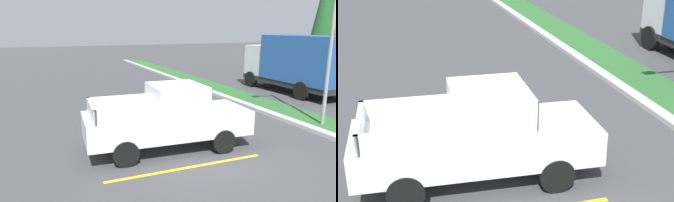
{
  "view_description": "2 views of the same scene",
  "coord_description": "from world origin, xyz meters",
  "views": [
    {
      "loc": [
        8.51,
        -4.55,
        3.87
      ],
      "look_at": [
        -1.45,
        -0.46,
        1.38
      ],
      "focal_mm": 34.29,
      "sensor_mm": 36.0,
      "label": 1
    },
    {
      "loc": [
        8.34,
        -2.66,
        5.5
      ],
      "look_at": [
        -1.36,
        0.05,
        1.44
      ],
      "focal_mm": 50.42,
      "sensor_mm": 36.0,
      "label": 2
    }
  ],
  "objects": [
    {
      "name": "ground_plane",
      "position": [
        0.0,
        0.0,
        0.0
      ],
      "size": [
        120.0,
        120.0,
        0.0
      ],
      "primitive_type": "plane",
      "color": "#424244"
    },
    {
      "name": "pickup_truck_main",
      "position": [
        -0.57,
        -0.79,
        1.04
      ],
      "size": [
        2.19,
        5.33,
        2.1
      ],
      "color": "black",
      "rests_on": "ground"
    },
    {
      "name": "parking_line_near",
      "position": [
        -2.13,
        -0.84,
        0.0
      ],
      "size": [
        0.12,
        4.8,
        0.01
      ],
      "primitive_type": "cube",
      "color": "yellow",
      "rests_on": "ground"
    },
    {
      "name": "parking_line_far",
      "position": [
        0.97,
        -0.84,
        0.0
      ],
      "size": [
        0.12,
        4.8,
        0.01
      ],
      "primitive_type": "cube",
      "color": "yellow",
      "rests_on": "ground"
    },
    {
      "name": "curb_strip",
      "position": [
        0.0,
        5.0,
        0.07
      ],
      "size": [
        56.0,
        0.4,
        0.15
      ],
      "primitive_type": "cube",
      "color": "#B2B2AD",
      "rests_on": "ground"
    },
    {
      "name": "cypress_tree_leftmost",
      "position": [
        -9.96,
        15.75,
        5.14
      ],
      "size": [
        2.27,
        2.27,
        8.72
      ],
      "color": "brown",
      "rests_on": "ground"
    },
    {
      "name": "cargo_truck_distant",
      "position": [
        -6.12,
        9.67,
        1.85
      ],
      "size": [
        6.83,
        2.57,
        3.4
      ],
      "color": "black",
      "rests_on": "ground"
    },
    {
      "name": "street_light",
      "position": [
        -0.58,
        5.75,
        4.16
      ],
      "size": [
        0.24,
        1.49,
        7.2
      ],
      "color": "gray",
      "rests_on": "ground"
    }
  ]
}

